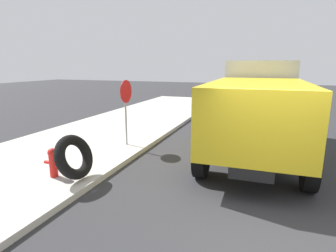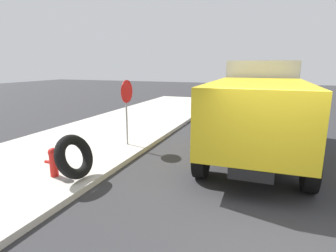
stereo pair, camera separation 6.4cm
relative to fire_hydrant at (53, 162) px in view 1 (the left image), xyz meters
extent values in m
plane|color=#2D2D30|center=(-0.57, -5.08, -0.54)|extent=(80.00, 80.00, 0.00)
cylinder|color=red|center=(0.00, 0.01, -0.11)|extent=(0.19, 0.19, 0.56)
sphere|color=red|center=(0.00, 0.01, 0.23)|extent=(0.22, 0.22, 0.22)
cylinder|color=red|center=(0.00, -0.17, -0.04)|extent=(0.09, 0.15, 0.09)
cylinder|color=red|center=(0.00, 0.18, -0.04)|extent=(0.09, 0.15, 0.09)
cylinder|color=red|center=(0.00, -0.17, -0.11)|extent=(0.10, 0.15, 0.10)
torus|color=black|center=(0.07, -0.58, 0.17)|extent=(1.14, 0.71, 1.11)
cylinder|color=gray|center=(3.09, -0.34, 0.72)|extent=(0.06, 0.06, 2.21)
cylinder|color=red|center=(3.09, -0.38, 1.44)|extent=(0.76, 0.02, 0.76)
cube|color=gold|center=(2.81, -4.56, 1.06)|extent=(4.85, 2.59, 1.60)
cube|color=silver|center=(6.41, -4.50, 1.36)|extent=(2.05, 2.54, 2.20)
cube|color=black|center=(3.91, -4.54, 0.13)|extent=(7.02, 1.03, 0.24)
cylinder|color=black|center=(6.19, -3.25, 0.01)|extent=(1.11, 0.32, 1.10)
cylinder|color=black|center=(6.23, -5.75, 0.01)|extent=(1.11, 0.32, 1.10)
cylinder|color=black|center=(1.59, -3.34, 0.01)|extent=(1.11, 0.32, 1.10)
cylinder|color=black|center=(1.63, -5.84, 0.01)|extent=(1.11, 0.32, 1.10)
cube|color=orange|center=(18.19, -3.53, 1.06)|extent=(4.81, 2.52, 1.60)
cube|color=black|center=(14.59, -3.54, 1.36)|extent=(2.01, 2.51, 2.20)
cube|color=black|center=(17.09, -3.54, 0.13)|extent=(7.00, 0.92, 0.24)
cylinder|color=black|center=(14.79, -4.79, 0.01)|extent=(1.10, 0.30, 1.10)
cylinder|color=black|center=(14.78, -2.29, 0.01)|extent=(1.10, 0.30, 1.10)
cylinder|color=black|center=(19.39, -4.78, 0.01)|extent=(1.10, 0.30, 1.10)
cylinder|color=black|center=(19.38, -2.28, 0.01)|extent=(1.10, 0.30, 1.10)
camera|label=1|loc=(-4.96, -4.79, 2.31)|focal=29.10mm
camera|label=2|loc=(-4.93, -4.85, 2.31)|focal=29.10mm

